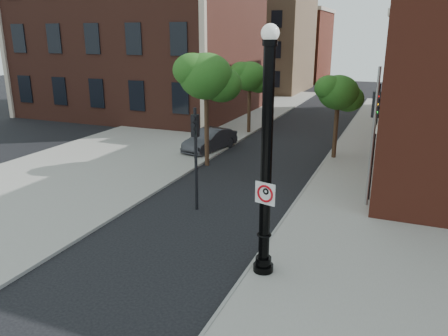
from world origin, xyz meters
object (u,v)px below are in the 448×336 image
at_px(lamppost, 266,169).
at_px(no_parking_sign, 265,193).
at_px(parked_car, 210,140).
at_px(traffic_signal_right, 375,124).
at_px(traffic_signal_left, 195,142).

relative_size(lamppost, no_parking_sign, 11.21).
height_order(no_parking_sign, parked_car, no_parking_sign).
bearing_deg(lamppost, no_parking_sign, -75.62).
bearing_deg(traffic_signal_right, no_parking_sign, -82.89).
xyz_separation_m(no_parking_sign, parked_car, (-7.38, 12.67, -1.93)).
distance_m(no_parking_sign, traffic_signal_left, 5.64).
distance_m(traffic_signal_left, traffic_signal_right, 7.26).
relative_size(no_parking_sign, traffic_signal_right, 0.13).
distance_m(lamppost, parked_car, 14.72).
xyz_separation_m(lamppost, traffic_signal_left, (-4.00, 3.75, -0.47)).
bearing_deg(no_parking_sign, lamppost, 118.21).
xyz_separation_m(traffic_signal_left, traffic_signal_right, (6.32, 3.53, 0.55)).
height_order(no_parking_sign, traffic_signal_right, traffic_signal_right).
bearing_deg(traffic_signal_left, no_parking_sign, -43.72).
bearing_deg(lamppost, traffic_signal_right, 72.34).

